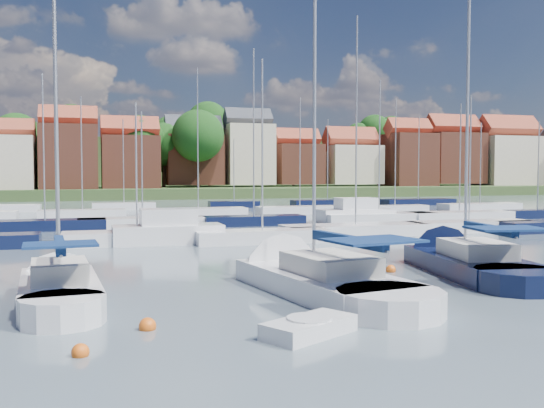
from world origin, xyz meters
name	(u,v)px	position (x,y,z in m)	size (l,w,h in m)	color
ground	(197,219)	(0.00, 40.00, 0.00)	(260.00, 260.00, 0.00)	#45555E
sailboat_left	(59,288)	(-11.28, 4.03, 0.36)	(3.28, 9.99, 13.45)	silver
sailboat_centre	(298,277)	(-2.04, 3.88, 0.35)	(5.68, 13.71, 18.00)	silver
sailboat_navy	(454,261)	(6.62, 5.88, 0.35)	(5.36, 13.08, 17.55)	black
tender	(309,327)	(-4.29, -3.47, 0.23)	(3.08, 2.50, 0.61)	silver
buoy_b	(80,356)	(-10.44, -3.60, 0.00)	(0.45, 0.45, 0.45)	#D85914
buoy_c	(148,330)	(-8.59, -1.48, 0.00)	(0.51, 0.51, 0.51)	#D85914
buoy_d	(369,316)	(-1.62, -1.78, 0.00)	(0.45, 0.45, 0.45)	beige
buoy_e	(391,272)	(3.12, 5.69, 0.00)	(0.46, 0.46, 0.46)	#D85914
marina_field	(226,218)	(1.91, 35.15, 0.43)	(79.62, 41.41, 15.93)	silver
far_shore_town	(141,172)	(2.23, 132.67, 4.61)	(212.46, 90.00, 22.27)	#3A4A25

